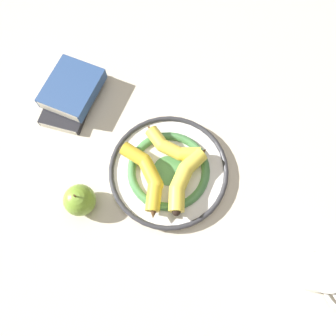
# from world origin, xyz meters

# --- Properties ---
(ground_plane) EXTENTS (2.80, 2.80, 0.00)m
(ground_plane) POSITION_xyz_m (0.00, 0.00, 0.00)
(ground_plane) COLOR beige
(decorative_bowl) EXTENTS (0.30, 0.30, 0.03)m
(decorative_bowl) POSITION_xyz_m (-0.01, -0.00, 0.02)
(decorative_bowl) COLOR white
(decorative_bowl) RESTS_ON ground_plane
(banana_a) EXTENTS (0.06, 0.17, 0.03)m
(banana_a) POSITION_xyz_m (-0.06, -0.02, 0.05)
(banana_a) COLOR yellow
(banana_a) RESTS_ON decorative_bowl
(banana_b) EXTENTS (0.19, 0.06, 0.04)m
(banana_b) POSITION_xyz_m (0.01, 0.05, 0.05)
(banana_b) COLOR yellow
(banana_b) RESTS_ON decorative_bowl
(banana_c) EXTENTS (0.15, 0.16, 0.04)m
(banana_c) POSITION_xyz_m (0.04, -0.04, 0.05)
(banana_c) COLOR gold
(banana_c) RESTS_ON decorative_bowl
(book_stack) EXTENTS (0.21, 0.14, 0.06)m
(book_stack) POSITION_xyz_m (-0.10, -0.33, 0.03)
(book_stack) COLOR black
(book_stack) RESTS_ON ground_plane
(coffee_mug) EXTENTS (0.11, 0.11, 0.08)m
(coffee_mug) POSITION_xyz_m (0.08, 0.41, 0.04)
(coffee_mug) COLOR white
(coffee_mug) RESTS_ON ground_plane
(apple) EXTENTS (0.08, 0.08, 0.09)m
(apple) POSITION_xyz_m (0.16, -0.16, 0.04)
(apple) COLOR olive
(apple) RESTS_ON ground_plane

